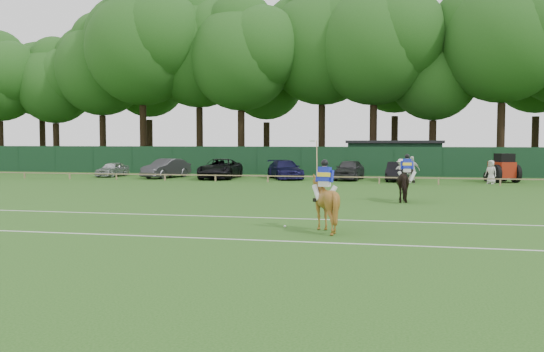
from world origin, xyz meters
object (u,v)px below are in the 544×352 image
(suv_black, at_px, (220,169))
(spectator_left, at_px, (401,171))
(estate_black, at_px, (398,171))
(tractor, at_px, (503,169))
(spectator_mid, at_px, (412,170))
(horse_chestnut, at_px, (324,203))
(spectator_right, at_px, (491,172))
(utility_shed, at_px, (394,157))
(hatch_grey, at_px, (349,170))
(sedan_silver, at_px, (112,169))
(polo_ball, at_px, (285,226))
(sedan_navy, at_px, (285,170))
(horse_dark, at_px, (407,183))
(sedan_grey, at_px, (166,168))

(suv_black, distance_m, spectator_left, 14.10)
(estate_black, distance_m, tractor, 7.46)
(spectator_mid, relative_size, tractor, 0.67)
(estate_black, xyz_separation_m, tractor, (7.45, 0.14, 0.28))
(horse_chestnut, distance_m, tractor, 27.07)
(spectator_right, bearing_deg, utility_shed, 157.48)
(suv_black, relative_size, hatch_grey, 1.24)
(sedan_silver, distance_m, suv_black, 9.60)
(spectator_right, height_order, polo_ball, spectator_right)
(sedan_silver, xyz_separation_m, spectator_right, (29.78, -2.01, 0.21))
(tractor, bearing_deg, sedan_navy, 160.34)
(spectator_left, height_order, spectator_mid, spectator_mid)
(horse_dark, distance_m, horse_chestnut, 10.52)
(spectator_left, bearing_deg, tractor, 10.85)
(sedan_silver, xyz_separation_m, sedan_navy, (14.72, 0.26, 0.12))
(horse_dark, distance_m, spectator_left, 13.45)
(horse_dark, xyz_separation_m, tractor, (7.09, 15.04, 0.07))
(spectator_mid, height_order, utility_shed, utility_shed)
(sedan_silver, xyz_separation_m, utility_shed, (23.16, 8.50, 0.92))
(horse_chestnut, relative_size, estate_black, 0.44)
(polo_ball, bearing_deg, sedan_silver, 128.12)
(horse_chestnut, bearing_deg, tractor, -96.60)
(estate_black, distance_m, spectator_mid, 2.38)
(horse_chestnut, xyz_separation_m, sedan_grey, (-15.88, 24.80, -0.17))
(horse_chestnut, height_order, spectator_mid, spectator_mid)
(spectator_mid, height_order, spectator_right, spectator_mid)
(estate_black, height_order, spectator_mid, spectator_mid)
(spectator_mid, bearing_deg, utility_shed, 94.04)
(horse_chestnut, height_order, suv_black, horse_chestnut)
(estate_black, bearing_deg, spectator_left, -77.44)
(sedan_navy, xyz_separation_m, tractor, (16.15, -0.39, 0.25))
(sedan_silver, distance_m, utility_shed, 24.68)
(spectator_mid, bearing_deg, spectator_right, 2.15)
(estate_black, bearing_deg, horse_dark, -84.45)
(suv_black, bearing_deg, spectator_left, -7.23)
(sedan_grey, distance_m, polo_ball, 28.28)
(estate_black, relative_size, polo_ball, 47.99)
(suv_black, relative_size, utility_shed, 0.67)
(horse_dark, distance_m, estate_black, 14.90)
(suv_black, bearing_deg, tractor, -1.22)
(tractor, bearing_deg, hatch_grey, 159.87)
(horse_dark, xyz_separation_m, spectator_mid, (0.59, 12.73, 0.04))
(sedan_navy, xyz_separation_m, hatch_grey, (5.06, -0.03, 0.04))
(sedan_silver, distance_m, spectator_mid, 24.50)
(sedan_silver, distance_m, polo_ball, 31.52)
(horse_chestnut, relative_size, sedan_navy, 0.37)
(sedan_navy, relative_size, spectator_right, 3.06)
(sedan_navy, distance_m, utility_shed, 11.82)
(spectator_mid, bearing_deg, tractor, 17.21)
(sedan_silver, distance_m, spectator_right, 29.85)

